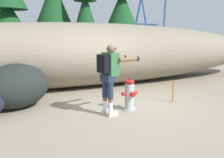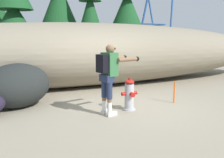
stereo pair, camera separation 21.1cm
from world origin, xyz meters
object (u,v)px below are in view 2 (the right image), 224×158
object	(u,v)px
fire_hydrant	(129,95)
utility_worker	(109,71)
survey_stake	(174,92)
boulder_large	(17,85)

from	to	relation	value
fire_hydrant	utility_worker	xyz separation A→B (m)	(-0.60, -0.16, 0.66)
fire_hydrant	utility_worker	bearing A→B (deg)	-165.37
fire_hydrant	survey_stake	world-z (taller)	fire_hydrant
fire_hydrant	boulder_large	world-z (taller)	boulder_large
fire_hydrant	utility_worker	world-z (taller)	utility_worker
survey_stake	utility_worker	bearing A→B (deg)	-172.44
boulder_large	utility_worker	bearing A→B (deg)	-38.37
boulder_large	survey_stake	size ratio (longest dim) A/B	2.88
utility_worker	boulder_large	world-z (taller)	utility_worker
boulder_large	survey_stake	world-z (taller)	boulder_large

